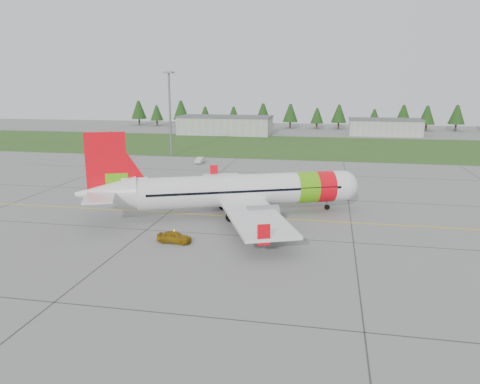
# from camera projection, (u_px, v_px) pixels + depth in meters

# --- Properties ---
(ground) EXTENTS (320.00, 320.00, 0.00)m
(ground) POSITION_uv_depth(u_px,v_px,m) (266.00, 237.00, 55.08)
(ground) COLOR gray
(ground) RESTS_ON ground
(aircraft) EXTENTS (36.94, 35.08, 11.74)m
(aircraft) POSITION_uv_depth(u_px,v_px,m) (237.00, 191.00, 63.93)
(aircraft) COLOR white
(aircraft) RESTS_ON ground
(follow_me_car) EXTENTS (1.45, 1.68, 3.95)m
(follow_me_car) POSITION_uv_depth(u_px,v_px,m) (174.00, 226.00, 52.84)
(follow_me_car) COLOR #F7B10D
(follow_me_car) RESTS_ON ground
(service_van) EXTENTS (1.48, 1.40, 4.08)m
(service_van) POSITION_uv_depth(u_px,v_px,m) (200.00, 154.00, 105.51)
(service_van) COLOR silver
(service_van) RESTS_ON ground
(grass_strip) EXTENTS (320.00, 50.00, 0.03)m
(grass_strip) POSITION_uv_depth(u_px,v_px,m) (306.00, 147.00, 133.42)
(grass_strip) COLOR #30561E
(grass_strip) RESTS_ON ground
(taxi_guideline) EXTENTS (120.00, 0.25, 0.02)m
(taxi_guideline) POSITION_uv_depth(u_px,v_px,m) (275.00, 218.00, 62.72)
(taxi_guideline) COLOR gold
(taxi_guideline) RESTS_ON ground
(hangar_west) EXTENTS (32.00, 14.00, 6.00)m
(hangar_west) POSITION_uv_depth(u_px,v_px,m) (225.00, 126.00, 165.11)
(hangar_west) COLOR #A8A8A3
(hangar_west) RESTS_ON ground
(hangar_east) EXTENTS (24.00, 12.00, 5.20)m
(hangar_east) POSITION_uv_depth(u_px,v_px,m) (385.00, 127.00, 162.54)
(hangar_east) COLOR #A8A8A3
(hangar_east) RESTS_ON ground
(floodlight_mast) EXTENTS (0.50, 0.50, 20.00)m
(floodlight_mast) POSITION_uv_depth(u_px,v_px,m) (170.00, 115.00, 114.21)
(floodlight_mast) COLOR slate
(floodlight_mast) RESTS_ON ground
(treeline) EXTENTS (160.00, 8.00, 10.00)m
(treeline) POSITION_uv_depth(u_px,v_px,m) (315.00, 116.00, 185.79)
(treeline) COLOR #1C3F14
(treeline) RESTS_ON ground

